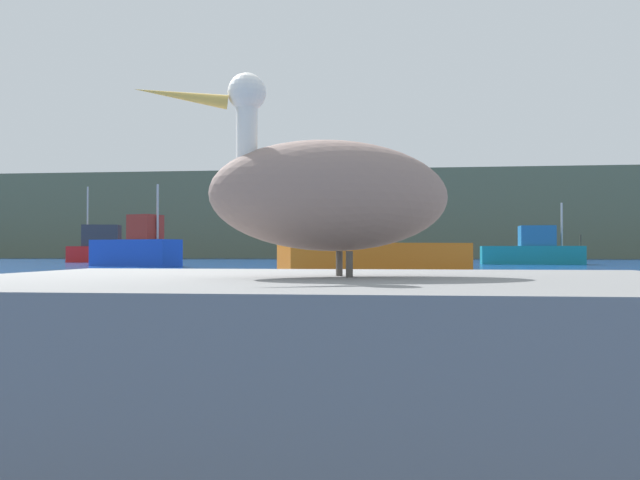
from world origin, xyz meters
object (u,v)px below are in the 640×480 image
object	(u,v)px
pelican	(329,193)
fishing_boat_orange	(367,246)
fishing_boat_blue	(137,248)
fishing_boat_red	(111,248)
fishing_boat_teal	(533,251)

from	to	relation	value
pelican	fishing_boat_orange	world-z (taller)	fishing_boat_orange
fishing_boat_orange	fishing_boat_blue	world-z (taller)	fishing_boat_blue
fishing_boat_red	fishing_boat_orange	bearing A→B (deg)	122.39
fishing_boat_red	fishing_boat_blue	size ratio (longest dim) A/B	1.23
fishing_boat_red	fishing_boat_blue	distance (m)	13.10
fishing_boat_teal	fishing_boat_orange	distance (m)	17.78
pelican	fishing_boat_blue	bearing A→B (deg)	-85.70
fishing_boat_orange	fishing_boat_red	world-z (taller)	fishing_boat_red
fishing_boat_red	pelican	bearing A→B (deg)	101.35
fishing_boat_teal	fishing_boat_blue	bearing A→B (deg)	-158.05
fishing_boat_orange	fishing_boat_red	bearing A→B (deg)	-66.04
pelican	fishing_boat_red	size ratio (longest dim) A/B	0.20
fishing_boat_teal	fishing_boat_orange	size ratio (longest dim) A/B	0.77
fishing_boat_orange	fishing_boat_red	xyz separation A→B (m)	(-19.79, 18.55, -0.04)
fishing_boat_teal	fishing_boat_red	xyz separation A→B (m)	(-29.78, 3.84, 0.15)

